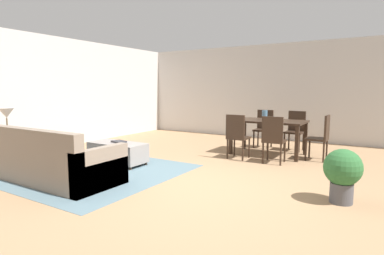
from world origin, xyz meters
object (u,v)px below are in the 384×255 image
Objects in this scene: dining_chair_far_left at (264,126)px; dining_chair_near_right at (273,137)px; dining_chair_near_left at (237,134)px; couch at (53,163)px; side_table at (9,143)px; table_lamp at (6,114)px; dining_table at (268,125)px; potted_plant at (343,172)px; dining_chair_far_right at (295,128)px; ottoman_table at (118,152)px; vase_centerpiece at (265,115)px; book_on_ottoman at (119,142)px; dining_chair_head_east at (321,135)px.

dining_chair_near_right is at bearing -65.40° from dining_chair_far_left.
dining_chair_near_left is 1.60m from dining_chair_far_left.
couch is 2.38× the size of dining_chair_far_left.
table_lamp is (0.00, -0.00, 0.53)m from side_table.
dining_chair_near_left is at bearing 179.16° from dining_chair_near_right.
dining_chair_near_left is at bearing -116.52° from dining_table.
table_lamp is 5.55m from potted_plant.
dining_table is 1.68× the size of dining_chair_far_right.
couch is 1.94× the size of ottoman_table.
vase_centerpiece reaches higher than book_on_ottoman.
couch is 8.43× the size of book_on_ottoman.
dining_chair_head_east is (4.73, 3.63, 0.07)m from side_table.
couch is 3.48m from dining_chair_near_left.
couch is 4.33m from vase_centerpiece.
dining_chair_head_east is (0.74, 0.78, 0.00)m from dining_chair_near_right.
book_on_ottoman is at bearing 41.42° from table_lamp.
vase_centerpiece reaches higher than dining_chair_head_east.
dining_chair_far_right is at bearing 130.30° from dining_chair_head_east.
side_table reaches higher than book_on_ottoman.
ottoman_table is 4.11m from dining_chair_far_right.
dining_chair_near_left is at bearing 42.38° from ottoman_table.
dining_table is 2.24× the size of potted_plant.
side_table is 0.62× the size of dining_chair_near_left.
dining_chair_far_right reaches higher than ottoman_table.
dining_chair_near_right is (0.37, -0.80, -0.14)m from dining_table.
dining_chair_far_left is at bearing 60.97° from ottoman_table.
dining_chair_near_left is 1.79m from dining_chair_far_right.
potted_plant is (0.65, -2.39, -0.12)m from dining_chair_head_east.
book_on_ottoman is (-3.26, -2.34, -0.09)m from dining_chair_head_east.
side_table is at bearing -138.44° from dining_chair_near_left.
table_lamp reaches higher than dining_chair_head_east.
side_table is at bearing -144.43° from dining_chair_near_right.
side_table is 5.10m from vase_centerpiece.
dining_table is 0.92m from dining_chair_far_right.
vase_centerpiece is 3.06m from potted_plant.
table_lamp reaches higher than side_table.
dining_chair_head_east reaches higher than couch.
dining_chair_near_left is 1.00× the size of dining_chair_head_east.
table_lamp is 4.35m from dining_chair_near_left.
table_lamp is at bearing -138.44° from dining_chair_near_left.
dining_chair_far_left is 1.00× the size of dining_chair_far_right.
dining_chair_near_left reaches higher than dining_table.
dining_chair_head_east is at bearing 105.26° from potted_plant.
book_on_ottoman is at bearing -144.37° from dining_chair_head_east.
table_lamp is 2.47× the size of vase_centerpiece.
vase_centerpiece is at bearing 127.46° from potted_plant.
potted_plant is (5.38, 1.24, -0.05)m from side_table.
dining_chair_near_left is at bearing 41.56° from table_lamp.
book_on_ottoman is at bearing -148.28° from dining_chair_near_right.
ottoman_table is 3.00m from dining_chair_near_right.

